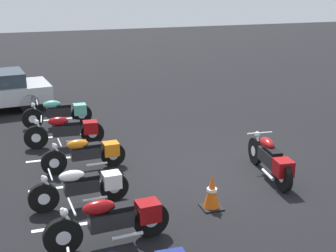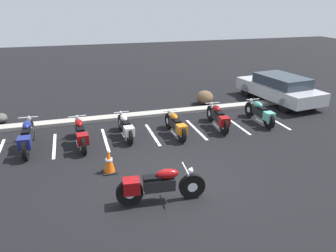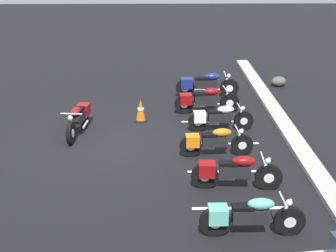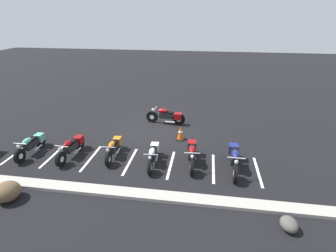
# 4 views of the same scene
# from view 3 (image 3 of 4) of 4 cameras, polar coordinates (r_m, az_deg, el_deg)

# --- Properties ---
(ground) EXTENTS (60.00, 60.00, 0.00)m
(ground) POSITION_cam_3_polar(r_m,az_deg,el_deg) (13.33, -7.69, -1.95)
(ground) COLOR black
(motorcycle_maroon_featured) EXTENTS (2.16, 0.62, 0.85)m
(motorcycle_maroon_featured) POSITION_cam_3_polar(r_m,az_deg,el_deg) (13.99, -10.84, 1.01)
(motorcycle_maroon_featured) COLOR black
(motorcycle_maroon_featured) RESTS_ON ground
(parked_bike_0) EXTENTS (0.64, 2.27, 0.89)m
(parked_bike_0) POSITION_cam_3_polar(r_m,az_deg,el_deg) (16.90, 4.44, 5.08)
(parked_bike_0) COLOR black
(parked_bike_0) RESTS_ON ground
(parked_bike_1) EXTENTS (0.60, 2.14, 0.84)m
(parked_bike_1) POSITION_cam_3_polar(r_m,az_deg,el_deg) (15.33, 4.37, 3.21)
(parked_bike_1) COLOR black
(parked_bike_1) RESTS_ON ground
(parked_bike_2) EXTENTS (0.55, 1.96, 0.77)m
(parked_bike_2) POSITION_cam_3_polar(r_m,az_deg,el_deg) (13.94, 6.07, 1.03)
(parked_bike_2) COLOR black
(parked_bike_2) RESTS_ON ground
(parked_bike_3) EXTENTS (0.55, 1.95, 0.77)m
(parked_bike_3) POSITION_cam_3_polar(r_m,az_deg,el_deg) (12.30, 5.48, -1.89)
(parked_bike_3) COLOR black
(parked_bike_3) RESTS_ON ground
(parked_bike_4) EXTENTS (0.58, 2.07, 0.81)m
(parked_bike_4) POSITION_cam_3_polar(r_m,az_deg,el_deg) (10.76, 7.83, -5.51)
(parked_bike_4) COLOR black
(parked_bike_4) RESTS_ON ground
(parked_bike_5) EXTENTS (0.57, 2.04, 0.80)m
(parked_bike_5) POSITION_cam_3_polar(r_m,az_deg,el_deg) (9.21, 9.64, -10.75)
(parked_bike_5) COLOR black
(parked_bike_5) RESTS_ON ground
(concrete_curb) EXTENTS (18.00, 0.50, 0.12)m
(concrete_curb) POSITION_cam_3_polar(r_m,az_deg,el_deg) (13.75, 15.08, -1.51)
(concrete_curb) COLOR #A8A399
(concrete_curb) RESTS_ON ground
(landscape_rock_0) EXTENTS (0.58, 0.66, 0.38)m
(landscape_rock_0) POSITION_cam_3_polar(r_m,az_deg,el_deg) (18.71, 13.34, 5.32)
(landscape_rock_0) COLOR #514F4A
(landscape_rock_0) RESTS_ON ground
(traffic_cone) EXTENTS (0.40, 0.40, 0.70)m
(traffic_cone) POSITION_cam_3_polar(r_m,az_deg,el_deg) (14.69, -3.35, 1.89)
(traffic_cone) COLOR black
(traffic_cone) RESTS_ON ground
(stall_line_0) EXTENTS (0.10, 2.10, 0.00)m
(stall_line_0) POSITION_cam_3_polar(r_m,az_deg,el_deg) (17.93, 4.54, 4.50)
(stall_line_0) COLOR white
(stall_line_0) RESTS_ON ground
(stall_line_1) EXTENTS (0.10, 2.10, 0.00)m
(stall_line_1) POSITION_cam_3_polar(r_m,az_deg,el_deg) (16.33, 5.07, 2.72)
(stall_line_1) COLOR white
(stall_line_1) RESTS_ON ground
(stall_line_2) EXTENTS (0.10, 2.10, 0.00)m
(stall_line_2) POSITION_cam_3_polar(r_m,az_deg,el_deg) (14.76, 5.73, 0.55)
(stall_line_2) COLOR white
(stall_line_2) RESTS_ON ground
(stall_line_3) EXTENTS (0.10, 2.10, 0.00)m
(stall_line_3) POSITION_cam_3_polar(r_m,az_deg,el_deg) (13.21, 6.54, -2.12)
(stall_line_3) COLOR white
(stall_line_3) RESTS_ON ground
(stall_line_4) EXTENTS (0.10, 2.10, 0.00)m
(stall_line_4) POSITION_cam_3_polar(r_m,az_deg,el_deg) (11.70, 7.56, -5.50)
(stall_line_4) COLOR white
(stall_line_4) RESTS_ON ground
(stall_line_5) EXTENTS (0.10, 2.10, 0.00)m
(stall_line_5) POSITION_cam_3_polar(r_m,az_deg,el_deg) (10.25, 8.90, -9.85)
(stall_line_5) COLOR white
(stall_line_5) RESTS_ON ground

